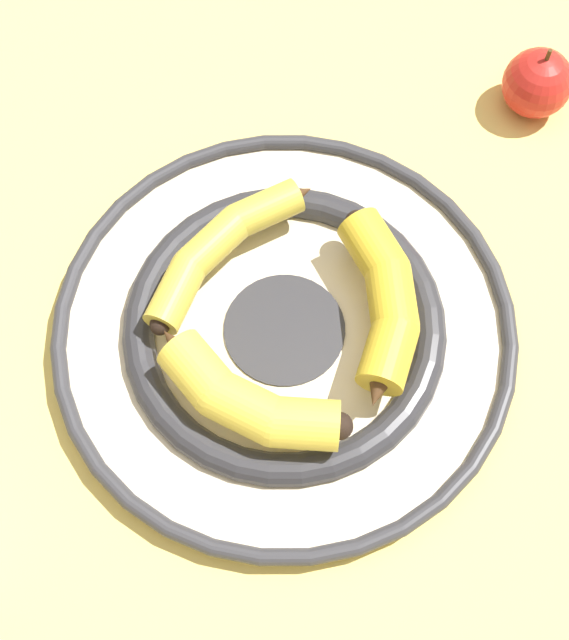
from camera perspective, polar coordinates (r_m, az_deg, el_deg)
name	(u,v)px	position (r m, az deg, el deg)	size (l,w,h in m)	color
ground_plane	(232,336)	(0.77, -3.41, -1.02)	(2.80, 2.80, 0.00)	#E5CC6B
decorative_bowl	(284,330)	(0.75, 0.00, -0.62)	(0.39, 0.39, 0.03)	beige
banana_a	(244,399)	(0.69, -2.62, -5.06)	(0.08, 0.17, 0.04)	yellow
banana_b	(385,304)	(0.72, 6.45, 1.06)	(0.15, 0.13, 0.04)	gold
banana_c	(222,245)	(0.75, -4.05, 4.79)	(0.19, 0.06, 0.03)	gold
apple	(537,83)	(0.90, 15.88, 14.38)	(0.07, 0.07, 0.08)	red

